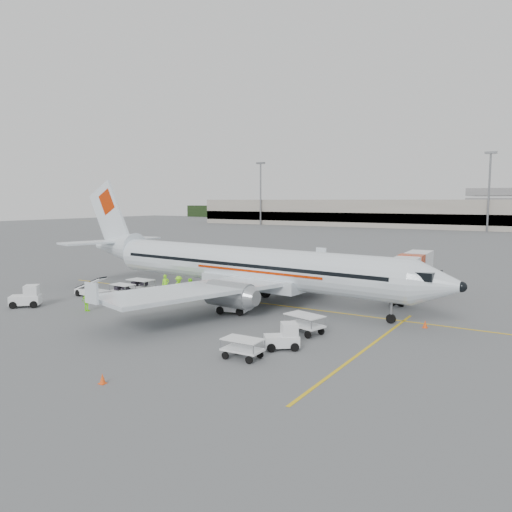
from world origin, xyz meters
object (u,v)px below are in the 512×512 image
at_px(tug_aft, 25,296).
at_px(tug_fore, 282,336).
at_px(belt_loader, 92,284).
at_px(aircraft, 247,240).
at_px(tug_mid, 233,302).
at_px(jet_bridge, 411,275).

bearing_deg(tug_aft, tug_fore, -40.12).
height_order(belt_loader, tug_fore, belt_loader).
relative_size(aircraft, tug_mid, 16.22).
bearing_deg(belt_loader, tug_mid, 7.81).
distance_m(jet_bridge, belt_loader, 29.49).
height_order(aircraft, jet_bridge, aircraft).
distance_m(aircraft, tug_fore, 15.07).
bearing_deg(tug_fore, tug_mid, 103.51).
relative_size(tug_fore, tug_mid, 0.85).
distance_m(aircraft, jet_bridge, 15.79).
height_order(aircraft, tug_fore, aircraft).
bearing_deg(tug_mid, tug_aft, -168.91).
height_order(jet_bridge, belt_loader, jet_bridge).
relative_size(jet_bridge, belt_loader, 3.26).
relative_size(aircraft, belt_loader, 8.71).
bearing_deg(belt_loader, tug_fore, -9.56).
distance_m(aircraft, tug_mid, 6.52).
xyz_separation_m(aircraft, jet_bridge, (11.55, 10.19, -3.46)).
bearing_deg(belt_loader, tug_aft, -98.07).
xyz_separation_m(belt_loader, tug_fore, (22.71, -5.06, -0.43)).
relative_size(tug_mid, tug_aft, 1.03).
bearing_deg(tug_mid, jet_bridge, 42.84).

